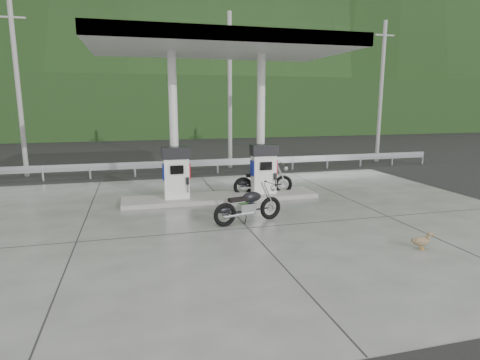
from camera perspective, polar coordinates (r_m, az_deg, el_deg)
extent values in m
plane|color=black|center=(12.23, -0.16, -5.54)|extent=(160.00, 160.00, 0.00)
cube|color=#62635E|center=(12.23, -0.16, -5.49)|extent=(18.00, 14.00, 0.02)
cube|color=gray|center=(14.56, -2.66, -2.47)|extent=(7.00, 1.40, 0.15)
cylinder|color=white|center=(14.33, -9.41, 7.61)|extent=(0.30, 0.30, 5.00)
cylinder|color=white|center=(14.98, 2.98, 7.88)|extent=(0.30, 0.30, 5.00)
cube|color=silver|center=(14.28, -2.85, 18.58)|extent=(8.50, 5.00, 0.40)
cube|color=black|center=(23.30, -7.35, 2.32)|extent=(60.00, 7.00, 0.01)
cylinder|color=gray|center=(21.45, -28.98, 11.04)|extent=(0.22, 0.22, 8.00)
cylinder|color=gray|center=(21.43, -1.46, 12.38)|extent=(0.22, 0.22, 8.00)
cylinder|color=gray|center=(25.10, 19.40, 11.57)|extent=(0.22, 0.22, 8.00)
cube|color=black|center=(41.45, -10.90, 10.14)|extent=(80.00, 6.00, 6.00)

